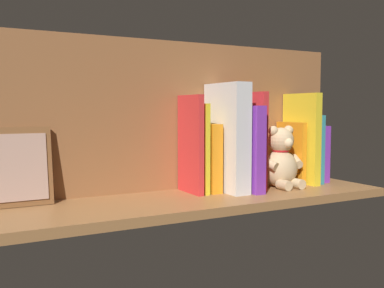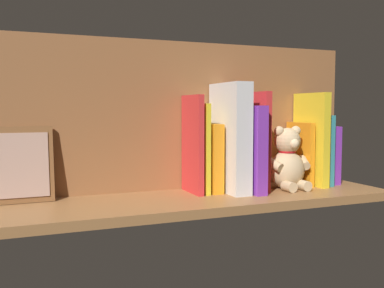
% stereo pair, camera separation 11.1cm
% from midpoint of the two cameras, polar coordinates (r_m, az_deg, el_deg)
% --- Properties ---
extents(ground_plane, '(1.05, 0.28, 0.02)m').
position_cam_midpoint_polar(ground_plane, '(1.13, 2.83, -7.19)').
color(ground_plane, '#9E6B3D').
extents(shelf_back_panel, '(1.05, 0.02, 0.40)m').
position_cam_midpoint_polar(shelf_back_panel, '(1.22, 0.48, 3.54)').
color(shelf_back_panel, '#935C34').
rests_on(shelf_back_panel, ground_plane).
extents(book_0, '(0.03, 0.11, 0.17)m').
position_cam_midpoint_polar(book_0, '(1.41, 18.56, -1.26)').
color(book_0, purple).
rests_on(book_0, ground_plane).
extents(book_1, '(0.02, 0.13, 0.20)m').
position_cam_midpoint_polar(book_1, '(1.38, 17.75, -0.68)').
color(book_1, teal).
rests_on(book_1, ground_plane).
extents(book_2, '(0.02, 0.14, 0.26)m').
position_cam_midpoint_polar(book_2, '(1.35, 17.03, 0.58)').
color(book_2, yellow).
rests_on(book_2, ground_plane).
extents(book_3, '(0.02, 0.12, 0.18)m').
position_cam_midpoint_polar(book_3, '(1.35, 15.75, -1.19)').
color(book_3, orange).
rests_on(book_3, ground_plane).
extents(teddy_bear, '(0.14, 0.11, 0.17)m').
position_cam_midpoint_polar(teddy_bear, '(1.27, 14.41, -2.13)').
color(teddy_bear, '#D1B284').
rests_on(teddy_bear, ground_plane).
extents(book_4, '(0.02, 0.15, 0.26)m').
position_cam_midpoint_polar(book_4, '(1.24, 10.38, 0.37)').
color(book_4, red).
rests_on(book_4, ground_plane).
extents(book_5, '(0.03, 0.17, 0.23)m').
position_cam_midpoint_polar(book_5, '(1.21, 9.45, -0.57)').
color(book_5, purple).
rests_on(book_5, ground_plane).
extents(dictionary_thick_white, '(0.05, 0.16, 0.28)m').
position_cam_midpoint_polar(dictionary_thick_white, '(1.19, 7.46, 0.78)').
color(dictionary_thick_white, silver).
rests_on(dictionary_thick_white, ground_plane).
extents(book_6, '(0.03, 0.11, 0.18)m').
position_cam_midpoint_polar(book_6, '(1.20, 4.92, -1.73)').
color(book_6, orange).
rests_on(book_6, ground_plane).
extents(book_7, '(0.01, 0.11, 0.23)m').
position_cam_midpoint_polar(book_7, '(1.18, 3.69, -0.53)').
color(book_7, yellow).
rests_on(book_7, ground_plane).
extents(book_8, '(0.01, 0.12, 0.25)m').
position_cam_midpoint_polar(book_8, '(1.17, 2.79, -0.03)').
color(book_8, red).
rests_on(book_8, ground_plane).
extents(picture_frame_leaning, '(0.15, 0.04, 0.18)m').
position_cam_midpoint_polar(picture_frame_leaning, '(1.10, -18.05, -2.53)').
color(picture_frame_leaning, brown).
rests_on(picture_frame_leaning, ground_plane).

